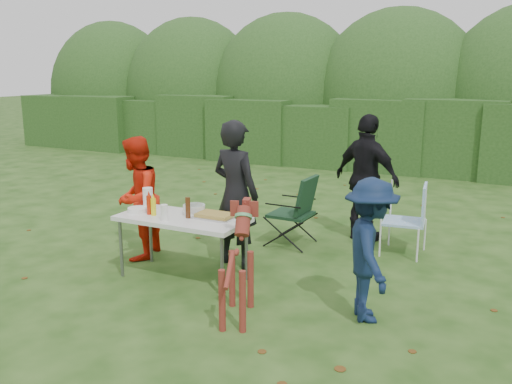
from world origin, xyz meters
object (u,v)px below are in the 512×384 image
at_px(folding_table, 182,221).
at_px(ketchup_bottle, 149,205).
at_px(person_red_jacket, 137,198).
at_px(lawn_chair, 404,219).
at_px(camping_chair, 291,210).
at_px(mustard_bottle, 153,207).
at_px(person_cook, 236,194).
at_px(person_black_puffy, 367,178).
at_px(beer_bottle, 188,208).
at_px(dog, 237,268).
at_px(paper_towel_roll, 148,198).
at_px(child, 370,250).

relative_size(folding_table, ketchup_bottle, 6.82).
relative_size(person_red_jacket, lawn_chair, 1.65).
distance_m(person_red_jacket, ketchup_bottle, 0.67).
distance_m(camping_chair, ketchup_bottle, 2.09).
distance_m(folding_table, mustard_bottle, 0.38).
xyz_separation_m(person_cook, mustard_bottle, (-0.66, -0.76, -0.06)).
relative_size(person_black_puffy, beer_bottle, 7.48).
height_order(dog, camping_chair, dog).
bearing_deg(beer_bottle, mustard_bottle, -169.28).
xyz_separation_m(person_red_jacket, mustard_bottle, (0.60, -0.44, 0.05)).
distance_m(dog, camping_chair, 2.40).
relative_size(dog, lawn_chair, 1.14).
bearing_deg(dog, mustard_bottle, 48.81).
bearing_deg(folding_table, dog, -31.63).
bearing_deg(paper_towel_roll, ketchup_bottle, -49.63).
bearing_deg(child, beer_bottle, 61.74).
height_order(camping_chair, paper_towel_roll, paper_towel_roll).
bearing_deg(person_black_puffy, lawn_chair, 173.00).
bearing_deg(lawn_chair, person_cook, 30.71).
xyz_separation_m(folding_table, mustard_bottle, (-0.33, -0.09, 0.15)).
bearing_deg(folding_table, beer_bottle, -7.97).
distance_m(camping_chair, mustard_bottle, 2.07).
relative_size(child, camping_chair, 1.41).
bearing_deg(lawn_chair, beer_bottle, 38.65).
distance_m(ketchup_bottle, beer_bottle, 0.50).
relative_size(folding_table, dog, 1.38).
xyz_separation_m(dog, beer_bottle, (-0.97, 0.64, 0.34)).
height_order(dog, beer_bottle, dog).
distance_m(folding_table, dog, 1.26).
relative_size(person_black_puffy, mustard_bottle, 8.97).
bearing_deg(camping_chair, folding_table, 71.70).
distance_m(child, camping_chair, 2.39).
bearing_deg(child, person_red_jacket, 55.86).
bearing_deg(lawn_chair, paper_towel_roll, 28.72).
height_order(person_red_jacket, lawn_chair, person_red_jacket).
height_order(lawn_chair, ketchup_bottle, ketchup_bottle).
distance_m(person_red_jacket, paper_towel_roll, 0.43).
relative_size(folding_table, person_red_jacket, 0.95).
bearing_deg(folding_table, paper_towel_roll, 167.83).
distance_m(camping_chair, beer_bottle, 1.84).
bearing_deg(person_red_jacket, ketchup_bottle, 34.25).
relative_size(person_red_jacket, ketchup_bottle, 7.14).
xyz_separation_m(person_black_puffy, ketchup_bottle, (-1.90, -2.45, -0.05)).
bearing_deg(person_cook, folding_table, 75.93).
height_order(lawn_chair, paper_towel_roll, paper_towel_roll).
xyz_separation_m(person_cook, person_red_jacket, (-1.26, -0.33, -0.12)).
relative_size(folding_table, mustard_bottle, 7.50).
bearing_deg(child, folding_table, 61.49).
distance_m(person_cook, person_red_jacket, 1.31).
height_order(folding_table, mustard_bottle, mustard_bottle).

